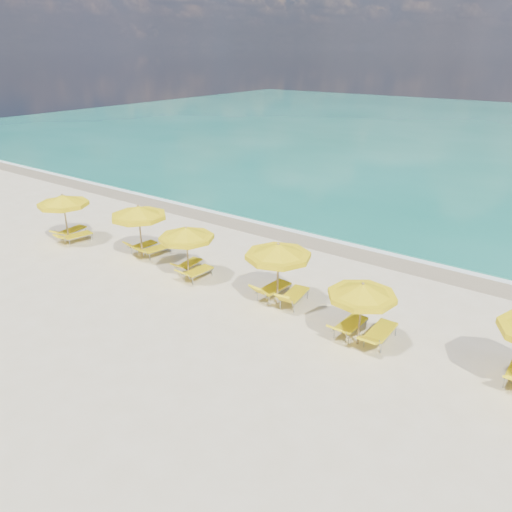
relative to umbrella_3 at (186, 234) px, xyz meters
The scene contains 20 objects.
ground_plane 3.26m from the umbrella_3, ahead, with size 120.00×120.00×0.00m, color beige.
ocean 48.00m from the umbrella_3, 86.93° to the left, with size 120.00×80.00×0.30m, color #136C5A.
wet_sand_band 7.99m from the umbrella_3, 70.62° to the left, with size 120.00×2.60×0.01m, color tan.
foam_line 8.72m from the umbrella_3, 72.41° to the left, with size 120.00×1.20×0.03m, color white.
whitecap_near 17.35m from the umbrella_3, 101.49° to the left, with size 14.00×0.36×0.05m, color white.
umbrella_1 8.00m from the umbrella_3, behind, with size 2.74×2.74×2.52m.
umbrella_2 3.38m from the umbrella_3, behind, with size 3.21×3.21×2.60m.
umbrella_3 is the anchor object (origin of this frame).
umbrella_4 4.37m from the umbrella_3, ahead, with size 2.63×2.63×2.54m.
umbrella_5 8.14m from the umbrella_3, ahead, with size 2.72×2.72×2.29m.
lounger_1_left 8.60m from the umbrella_3, behind, with size 0.82×1.97×0.69m.
lounger_1_right 7.77m from the umbrella_3, behind, with size 0.87×1.91×0.67m.
lounger_2_left 4.35m from the umbrella_3, 167.18° to the left, with size 0.68×1.70×0.78m.
lounger_2_right 3.58m from the umbrella_3, 162.95° to the left, with size 0.88×1.91×0.71m.
lounger_3_left 1.97m from the umbrella_3, 132.05° to the left, with size 0.73×1.72×0.70m.
lounger_3_right 1.84m from the umbrella_3, 23.48° to the left, with size 0.68×1.80×0.76m.
lounger_4_left 4.36m from the umbrella_3, ahead, with size 0.79×1.99×0.92m.
lounger_4_right 5.25m from the umbrella_3, ahead, with size 0.89×1.99×0.90m.
lounger_5_left 7.83m from the umbrella_3, ahead, with size 0.71×1.92×0.80m.
lounger_5_right 8.85m from the umbrella_3, ahead, with size 0.70×2.06×0.74m.
Camera 1 is at (11.28, -13.83, 9.17)m, focal length 35.00 mm.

